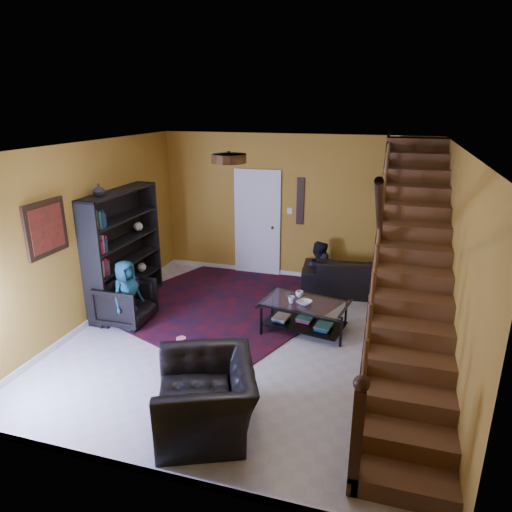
{
  "coord_description": "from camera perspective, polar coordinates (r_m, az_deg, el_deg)",
  "views": [
    {
      "loc": [
        1.79,
        -5.72,
        3.34
      ],
      "look_at": [
        -0.04,
        0.4,
        1.18
      ],
      "focal_mm": 32.0,
      "sensor_mm": 36.0,
      "label": 1
    }
  ],
  "objects": [
    {
      "name": "armchair_left",
      "position": [
        7.51,
        -15.89,
        -5.63
      ],
      "size": [
        0.77,
        0.74,
        0.69
      ],
      "primitive_type": "imported",
      "rotation": [
        0.0,
        0.0,
        1.58
      ],
      "color": "black",
      "rests_on": "floor"
    },
    {
      "name": "wall_hanging",
      "position": [
        8.79,
        5.56,
        6.82
      ],
      "size": [
        0.14,
        0.03,
        0.9
      ],
      "primitive_type": "cube",
      "color": "black",
      "rests_on": "room"
    },
    {
      "name": "floor",
      "position": [
        6.86,
        -0.66,
        -10.47
      ],
      "size": [
        5.5,
        5.5,
        0.0
      ],
      "primitive_type": "plane",
      "color": "beige",
      "rests_on": "ground"
    },
    {
      "name": "ceiling_fixture",
      "position": [
        5.27,
        -3.41,
        12.08
      ],
      "size": [
        0.4,
        0.4,
        0.1
      ],
      "primitive_type": "cylinder",
      "color": "#3F2814",
      "rests_on": "room"
    },
    {
      "name": "door",
      "position": [
        9.1,
        0.18,
        3.93
      ],
      "size": [
        0.82,
        0.05,
        2.05
      ],
      "primitive_type": "cube",
      "color": "silver",
      "rests_on": "floor"
    },
    {
      "name": "person_adult_b",
      "position": [
        8.73,
        7.71,
        -2.42
      ],
      "size": [
        0.72,
        0.59,
        1.35
      ],
      "primitive_type": "imported",
      "rotation": [
        0.0,
        0.0,
        3.01
      ],
      "color": "black",
      "rests_on": "sofa"
    },
    {
      "name": "rug",
      "position": [
        8.13,
        -3.27,
        -5.58
      ],
      "size": [
        4.4,
        4.66,
        0.02
      ],
      "primitive_type": "cube",
      "rotation": [
        0.0,
        0.0,
        -0.38
      ],
      "color": "#460C15",
      "rests_on": "floor"
    },
    {
      "name": "staircase",
      "position": [
        6.05,
        18.86,
        -1.1
      ],
      "size": [
        0.95,
        5.02,
        3.18
      ],
      "color": "brown",
      "rests_on": "floor"
    },
    {
      "name": "cup_b",
      "position": [
        6.9,
        4.46,
        -5.48
      ],
      "size": [
        0.11,
        0.11,
        0.1
      ],
      "primitive_type": "imported",
      "rotation": [
        0.0,
        0.0,
        0.01
      ],
      "color": "#999999",
      "rests_on": "coffee_table"
    },
    {
      "name": "bowl",
      "position": [
        6.89,
        6.09,
        -5.79
      ],
      "size": [
        0.27,
        0.27,
        0.05
      ],
      "primitive_type": "imported",
      "rotation": [
        0.0,
        0.0,
        -0.32
      ],
      "color": "#999999",
      "rests_on": "coffee_table"
    },
    {
      "name": "bookshelf",
      "position": [
        7.95,
        -16.15,
        0.51
      ],
      "size": [
        0.35,
        1.8,
        2.0
      ],
      "color": "black",
      "rests_on": "floor"
    },
    {
      "name": "vase",
      "position": [
        7.28,
        -19.05,
        7.8
      ],
      "size": [
        0.18,
        0.18,
        0.19
      ],
      "primitive_type": "imported",
      "color": "#999999",
      "rests_on": "bookshelf"
    },
    {
      "name": "cup_a",
      "position": [
        7.11,
        5.47,
        -4.76
      ],
      "size": [
        0.15,
        0.15,
        0.1
      ],
      "primitive_type": "imported",
      "rotation": [
        0.0,
        0.0,
        0.22
      ],
      "color": "#999999",
      "rests_on": "coffee_table"
    },
    {
      "name": "armchair_right",
      "position": [
        5.08,
        -6.28,
        -17.11
      ],
      "size": [
        1.39,
        1.47,
        0.76
      ],
      "primitive_type": "imported",
      "rotation": [
        0.0,
        0.0,
        -1.16
      ],
      "color": "black",
      "rests_on": "floor"
    },
    {
      "name": "framed_picture",
      "position": [
        6.69,
        -24.76,
        3.16
      ],
      "size": [
        0.04,
        0.74,
        0.74
      ],
      "primitive_type": "cube",
      "color": "maroon",
      "rests_on": "room"
    },
    {
      "name": "popcorn_bucket",
      "position": [
        6.68,
        -9.32,
        -10.66
      ],
      "size": [
        0.15,
        0.15,
        0.16
      ],
      "primitive_type": "cylinder",
      "rotation": [
        0.0,
        0.0,
        0.07
      ],
      "color": "red",
      "rests_on": "rug"
    },
    {
      "name": "person_child",
      "position": [
        7.29,
        -15.85,
        -4.65
      ],
      "size": [
        0.46,
        0.6,
        1.09
      ],
      "primitive_type": "imported",
      "rotation": [
        0.0,
        0.0,
        1.33
      ],
      "color": "#1A5563",
      "rests_on": "armchair_left"
    },
    {
      "name": "sofa",
      "position": [
        8.57,
        13.62,
        -2.41
      ],
      "size": [
        2.37,
        1.1,
        0.67
      ],
      "primitive_type": "imported",
      "rotation": [
        0.0,
        0.0,
        3.23
      ],
      "color": "black",
      "rests_on": "floor"
    },
    {
      "name": "person_adult_a",
      "position": [
        8.76,
        8.27,
        -3.04
      ],
      "size": [
        0.44,
        0.3,
        1.16
      ],
      "primitive_type": "imported",
      "rotation": [
        0.0,
        0.0,
        3.08
      ],
      "color": "black",
      "rests_on": "sofa"
    },
    {
      "name": "room",
      "position": [
        8.38,
        -6.69,
        -4.58
      ],
      "size": [
        5.5,
        5.5,
        5.5
      ],
      "color": "#B18827",
      "rests_on": "ground"
    },
    {
      "name": "coffee_table",
      "position": [
        7.04,
        6.09,
        -7.25
      ],
      "size": [
        1.35,
        0.93,
        0.47
      ],
      "rotation": [
        0.0,
        0.0,
        -0.18
      ],
      "color": "black",
      "rests_on": "floor"
    }
  ]
}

